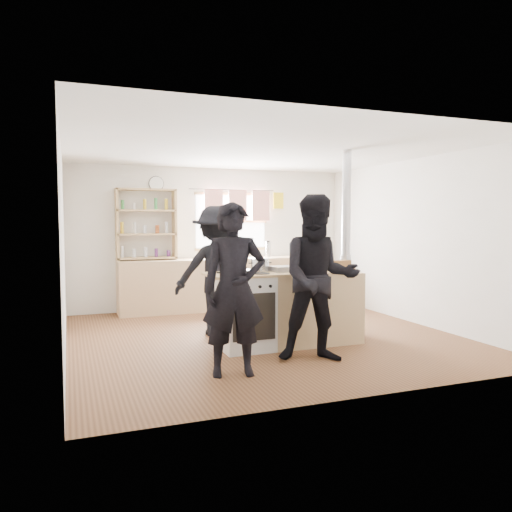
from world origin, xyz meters
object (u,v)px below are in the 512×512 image
bread_board (343,266)px  person_far (217,271)px  flue_heater (345,288)px  cooking_island (290,308)px  stockpot_counter (311,262)px  person_near_left (234,289)px  person_near_right (319,278)px  thermos (268,249)px  stockpot_stove (260,265)px  roast_tray (286,268)px  skillet_greens (243,272)px

bread_board → person_far: person_far is taller
bread_board → flue_heater: size_ratio=0.13×
person_far → cooking_island: bearing=140.0°
cooking_island → stockpot_counter: bearing=19.0°
person_near_left → person_far: person_far is taller
flue_heater → person_near_right: bearing=-133.5°
thermos → cooking_island: (-0.82, -2.77, -0.57)m
stockpot_stove → flue_heater: 1.32m
person_near_left → flue_heater: bearing=39.8°
stockpot_counter → flue_heater: bearing=7.9°
roast_tray → flue_heater: bearing=11.3°
thermos → cooking_island: thermos is taller
thermos → skillet_greens: thermos is taller
skillet_greens → bread_board: bread_board is taller
thermos → roast_tray: thermos is taller
thermos → person_near_right: bearing=-103.2°
thermos → stockpot_stove: (-1.18, -2.65, -0.03)m
stockpot_stove → person_far: bearing=113.9°
thermos → stockpot_stove: bearing=-114.0°
cooking_island → flue_heater: flue_heater is taller
thermos → skillet_greens: (-1.48, -2.84, -0.08)m
thermos → bread_board: (-0.09, -2.79, -0.06)m
person_near_left → person_far: 1.85m
cooking_island → person_near_right: bearing=-90.4°
skillet_greens → stockpot_stove: (0.30, 0.20, 0.05)m
person_near_left → person_near_right: bearing=18.4°
cooking_island → bread_board: 0.90m
roast_tray → bread_board: bread_board is taller
cooking_island → skillet_greens: size_ratio=6.88×
flue_heater → person_near_right: 1.36m
skillet_greens → stockpot_counter: (1.01, 0.20, 0.06)m
thermos → skillet_greens: bearing=-117.4°
cooking_island → person_near_right: size_ratio=1.06×
roast_tray → cooking_island: bearing=-8.7°
thermos → flue_heater: (0.09, -2.57, -0.38)m
roast_tray → person_far: person_far is taller
person_near_right → stockpot_counter: bearing=86.0°
flue_heater → roast_tray: bearing=-168.7°
bread_board → person_near_left: size_ratio=0.19×
cooking_island → stockpot_counter: stockpot_counter is taller
stockpot_stove → stockpot_counter: (0.71, -0.00, 0.01)m
person_near_right → person_far: 1.80m
skillet_greens → roast_tray: size_ratio=0.72×
skillet_greens → person_near_left: person_near_left is taller
stockpot_counter → person_far: (-1.05, 0.76, -0.14)m
skillet_greens → person_near_right: person_near_right is taller
skillet_greens → stockpot_stove: 0.36m
roast_tray → stockpot_stove: 0.33m
cooking_island → person_near_right: person_near_right is taller
stockpot_counter → bread_board: 0.41m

